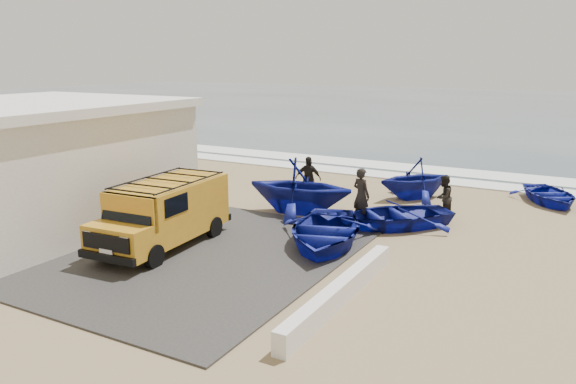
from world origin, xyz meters
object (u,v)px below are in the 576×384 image
at_px(building, 28,163).
at_px(boat_near_right, 393,215).
at_px(boat_mid_left, 300,186).
at_px(boat_far_right, 550,195).
at_px(parapet, 341,292).
at_px(fisherman_back, 308,179).
at_px(boat_far_left, 415,178).
at_px(van, 165,211).
at_px(fisherman_front, 361,195).
at_px(boat_near_left, 324,231).
at_px(fisherman_middle, 444,197).

bearing_deg(building, boat_near_right, 26.03).
relative_size(boat_mid_left, boat_far_right, 1.17).
distance_m(parapet, fisherman_back, 9.99).
bearing_deg(boat_far_left, fisherman_back, -106.26).
height_order(parapet, boat_near_right, boat_near_right).
distance_m(parapet, boat_far_right, 13.38).
xyz_separation_m(van, fisherman_front, (4.34, 5.48, -0.14)).
relative_size(boat_mid_left, fisherman_back, 2.16).
bearing_deg(building, van, 2.06).
xyz_separation_m(boat_mid_left, boat_far_left, (3.15, 4.40, -0.19)).
bearing_deg(boat_mid_left, boat_near_left, -148.06).
bearing_deg(fisherman_front, boat_mid_left, 21.79).
height_order(boat_mid_left, fisherman_front, boat_mid_left).
distance_m(building, boat_mid_left, 9.76).
height_order(boat_far_left, fisherman_front, fisherman_front).
relative_size(van, fisherman_back, 2.70).
distance_m(van, boat_near_left, 5.02).
xyz_separation_m(van, fisherman_back, (1.29, 7.29, -0.20)).
bearing_deg(boat_far_right, building, -171.00).
xyz_separation_m(building, boat_near_left, (10.32, 2.69, -1.69)).
height_order(van, fisherman_middle, van).
bearing_deg(boat_near_left, boat_far_left, 66.82).
height_order(boat_near_left, fisherman_back, fisherman_back).
distance_m(boat_mid_left, boat_far_left, 5.41).
xyz_separation_m(building, boat_far_right, (16.08, 11.89, -1.81)).
xyz_separation_m(parapet, fisherman_back, (-5.20, 8.50, 0.66)).
bearing_deg(fisherman_back, boat_mid_left, -84.74).
xyz_separation_m(building, fisherman_middle, (12.83, 7.53, -1.35)).
distance_m(van, boat_mid_left, 5.77).
bearing_deg(fisherman_middle, parapet, 8.21).
relative_size(boat_near_left, fisherman_front, 2.30).
distance_m(boat_near_left, boat_mid_left, 3.90).
bearing_deg(boat_far_right, fisherman_back, 179.06).
height_order(fisherman_front, fisherman_back, fisherman_front).
height_order(van, boat_mid_left, boat_mid_left).
relative_size(boat_near_right, fisherman_back, 2.21).
bearing_deg(boat_near_right, parapet, -35.10).
height_order(building, boat_near_left, building).
height_order(boat_near_right, fisherman_back, fisherman_back).
height_order(van, boat_far_right, van).
xyz_separation_m(van, boat_far_left, (5.02, 9.85, -0.27)).
bearing_deg(building, boat_far_right, 36.48).
bearing_deg(parapet, boat_far_right, 74.46).
xyz_separation_m(fisherman_middle, fisherman_back, (-5.53, -0.03, 0.12)).
relative_size(van, boat_mid_left, 1.25).
distance_m(boat_mid_left, fisherman_middle, 5.30).
height_order(parapet, fisherman_middle, fisherman_middle).
height_order(parapet, van, van).
bearing_deg(van, boat_mid_left, 67.45).
relative_size(boat_near_left, boat_mid_left, 1.13).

